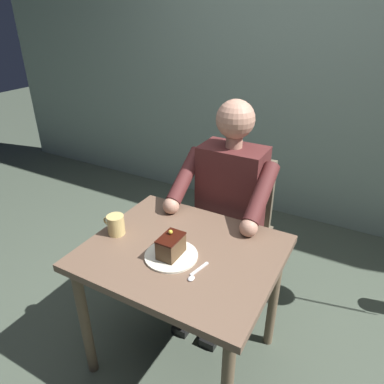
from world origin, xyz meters
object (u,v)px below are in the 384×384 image
(seated_person, at_px, (225,210))
(chair, at_px, (235,222))
(coffee_cup, at_px, (116,224))
(dining_table, at_px, (183,266))
(dessert_spoon, at_px, (195,274))
(cake_slice, at_px, (171,246))

(seated_person, bearing_deg, chair, -90.00)
(chair, xyz_separation_m, coffee_cup, (0.35, 0.69, 0.26))
(dining_table, bearing_deg, seated_person, -90.00)
(seated_person, distance_m, coffee_cup, 0.64)
(chair, height_order, coffee_cup, chair)
(dining_table, distance_m, chair, 0.66)
(chair, bearing_deg, dessert_spoon, 99.76)
(seated_person, relative_size, cake_slice, 9.97)
(dining_table, bearing_deg, chair, -90.00)
(cake_slice, bearing_deg, coffee_cup, -4.38)
(dining_table, height_order, dessert_spoon, dessert_spoon)
(dining_table, relative_size, cake_slice, 6.76)
(coffee_cup, distance_m, dessert_spoon, 0.49)
(dessert_spoon, bearing_deg, coffee_cup, -9.48)
(dining_table, xyz_separation_m, coffee_cup, (0.35, 0.04, 0.15))
(chair, xyz_separation_m, dessert_spoon, (-0.13, 0.77, 0.21))
(chair, distance_m, seated_person, 0.24)
(cake_slice, bearing_deg, seated_person, -91.80)
(dining_table, height_order, chair, chair)
(dining_table, xyz_separation_m, dessert_spoon, (-0.13, 0.12, 0.10))
(seated_person, bearing_deg, coffee_cup, 56.37)
(coffee_cup, height_order, dessert_spoon, coffee_cup)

